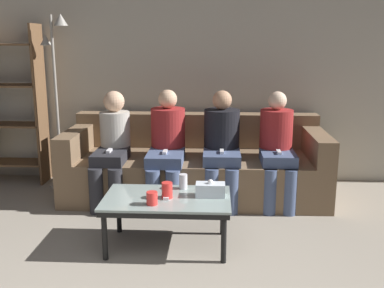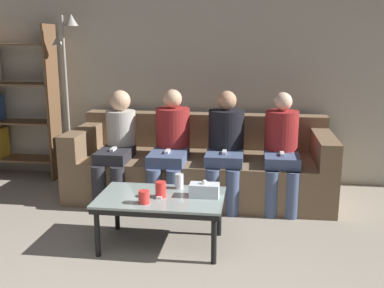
% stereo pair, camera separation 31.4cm
% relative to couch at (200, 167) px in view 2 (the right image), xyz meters
% --- Properties ---
extents(wall_back, '(12.00, 0.06, 2.60)m').
position_rel_couch_xyz_m(wall_back, '(0.00, 0.56, 1.01)').
color(wall_back, '#B7B2A3').
rests_on(wall_back, ground_plane).
extents(couch, '(2.55, 0.98, 0.78)m').
position_rel_couch_xyz_m(couch, '(0.00, 0.00, 0.00)').
color(couch, brown).
rests_on(couch, ground_plane).
extents(coffee_table, '(0.95, 0.58, 0.40)m').
position_rel_couch_xyz_m(coffee_table, '(-0.16, -1.21, 0.07)').
color(coffee_table, '#8C9E99').
rests_on(coffee_table, ground_plane).
extents(cup_near_left, '(0.07, 0.07, 0.12)m').
position_rel_couch_xyz_m(cup_near_left, '(-0.05, -1.01, 0.17)').
color(cup_near_left, silver).
rests_on(cup_near_left, coffee_table).
extents(cup_near_right, '(0.08, 0.08, 0.12)m').
position_rel_couch_xyz_m(cup_near_right, '(-0.15, -1.22, 0.17)').
color(cup_near_right, red).
rests_on(cup_near_right, coffee_table).
extents(cup_far_center, '(0.08, 0.08, 0.09)m').
position_rel_couch_xyz_m(cup_far_center, '(-0.25, -1.37, 0.16)').
color(cup_far_center, red).
rests_on(cup_far_center, coffee_table).
extents(tissue_box, '(0.22, 0.12, 0.13)m').
position_rel_couch_xyz_m(tissue_box, '(0.17, -1.17, 0.16)').
color(tissue_box, silver).
rests_on(tissue_box, coffee_table).
extents(game_remote, '(0.04, 0.15, 0.02)m').
position_rel_couch_xyz_m(game_remote, '(-0.16, -1.21, 0.12)').
color(game_remote, white).
rests_on(game_remote, coffee_table).
extents(bookshelf, '(0.86, 0.32, 1.71)m').
position_rel_couch_xyz_m(bookshelf, '(-2.20, 0.33, 0.53)').
color(bookshelf, brown).
rests_on(bookshelf, ground_plane).
extents(standing_lamp, '(0.31, 0.26, 1.80)m').
position_rel_couch_xyz_m(standing_lamp, '(-1.44, 0.19, 0.82)').
color(standing_lamp, gray).
rests_on(standing_lamp, ground_plane).
extents(seated_person_left_end, '(0.31, 0.67, 1.07)m').
position_rel_couch_xyz_m(seated_person_left_end, '(-0.78, -0.24, 0.28)').
color(seated_person_left_end, '#28282D').
rests_on(seated_person_left_end, ground_plane).
extents(seated_person_mid_left, '(0.33, 0.72, 1.08)m').
position_rel_couch_xyz_m(seated_person_mid_left, '(-0.26, -0.23, 0.29)').
color(seated_person_mid_left, '#47567A').
rests_on(seated_person_mid_left, ground_plane).
extents(seated_person_mid_right, '(0.34, 0.65, 1.08)m').
position_rel_couch_xyz_m(seated_person_mid_right, '(0.26, -0.20, 0.29)').
color(seated_person_mid_right, '#47567A').
rests_on(seated_person_mid_right, ground_plane).
extents(seated_person_right_end, '(0.31, 0.63, 1.07)m').
position_rel_couch_xyz_m(seated_person_right_end, '(0.78, -0.21, 0.28)').
color(seated_person_right_end, '#47567A').
rests_on(seated_person_right_end, ground_plane).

